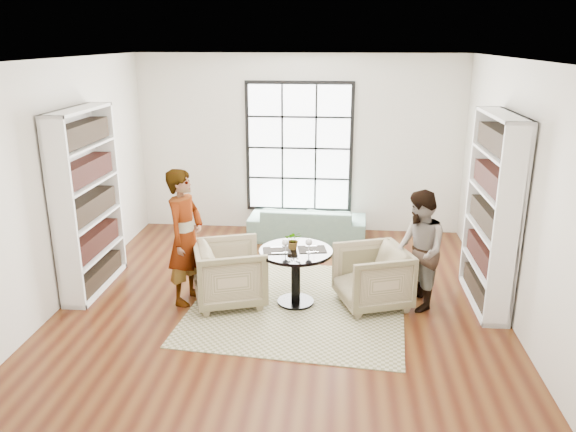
# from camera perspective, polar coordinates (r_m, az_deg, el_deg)

# --- Properties ---
(ground) EXTENTS (6.00, 6.00, 0.00)m
(ground) POSITION_cam_1_polar(r_m,az_deg,el_deg) (7.22, -0.68, -8.91)
(ground) COLOR #573014
(room_shell) EXTENTS (6.00, 6.01, 6.00)m
(room_shell) POSITION_cam_1_polar(r_m,az_deg,el_deg) (7.27, -0.28, 1.91)
(room_shell) COLOR silver
(room_shell) RESTS_ON ground
(rug) EXTENTS (2.85, 2.85, 0.01)m
(rug) POSITION_cam_1_polar(r_m,az_deg,el_deg) (7.20, 1.06, -8.96)
(rug) COLOR tan
(rug) RESTS_ON ground
(pedestal_table) EXTENTS (0.91, 0.91, 0.73)m
(pedestal_table) POSITION_cam_1_polar(r_m,az_deg,el_deg) (7.02, 0.80, -4.99)
(pedestal_table) COLOR black
(pedestal_table) RESTS_ON ground
(sofa) EXTENTS (1.95, 0.83, 0.56)m
(sofa) POSITION_cam_1_polar(r_m,az_deg,el_deg) (9.36, 1.98, -0.71)
(sofa) COLOR gray
(sofa) RESTS_ON ground
(armchair_left) EXTENTS (1.09, 1.08, 0.79)m
(armchair_left) POSITION_cam_1_polar(r_m,az_deg,el_deg) (7.15, -5.91, -5.81)
(armchair_left) COLOR tan
(armchair_left) RESTS_ON ground
(armchair_right) EXTENTS (1.06, 1.04, 0.76)m
(armchair_right) POSITION_cam_1_polar(r_m,az_deg,el_deg) (7.13, 8.55, -6.13)
(armchair_right) COLOR tan
(armchair_right) RESTS_ON ground
(person_left) EXTENTS (0.56, 0.71, 1.73)m
(person_left) POSITION_cam_1_polar(r_m,az_deg,el_deg) (7.10, -10.39, -2.11)
(person_left) COLOR gray
(person_left) RESTS_ON ground
(person_right) EXTENTS (0.67, 0.81, 1.50)m
(person_right) POSITION_cam_1_polar(r_m,az_deg,el_deg) (7.04, 13.16, -3.45)
(person_right) COLOR gray
(person_right) RESTS_ON ground
(placemat_left) EXTENTS (0.38, 0.31, 0.01)m
(placemat_left) POSITION_cam_1_polar(r_m,az_deg,el_deg) (6.92, -1.14, -3.52)
(placemat_left) COLOR #282523
(placemat_left) RESTS_ON pedestal_table
(placemat_right) EXTENTS (0.38, 0.31, 0.01)m
(placemat_right) POSITION_cam_1_polar(r_m,az_deg,el_deg) (6.96, 2.47, -3.40)
(placemat_right) COLOR #282523
(placemat_right) RESTS_ON pedestal_table
(cutlery_left) EXTENTS (0.18, 0.24, 0.01)m
(cutlery_left) POSITION_cam_1_polar(r_m,az_deg,el_deg) (6.92, -1.14, -3.47)
(cutlery_left) COLOR silver
(cutlery_left) RESTS_ON placemat_left
(cutlery_right) EXTENTS (0.18, 0.24, 0.01)m
(cutlery_right) POSITION_cam_1_polar(r_m,az_deg,el_deg) (6.96, 2.47, -3.34)
(cutlery_right) COLOR silver
(cutlery_right) RESTS_ON placemat_right
(wine_glass_left) EXTENTS (0.08, 0.08, 0.18)m
(wine_glass_left) POSITION_cam_1_polar(r_m,az_deg,el_deg) (6.80, -0.27, -2.75)
(wine_glass_left) COLOR silver
(wine_glass_left) RESTS_ON pedestal_table
(wine_glass_right) EXTENTS (0.08, 0.08, 0.19)m
(wine_glass_right) POSITION_cam_1_polar(r_m,az_deg,el_deg) (6.81, 2.14, -2.72)
(wine_glass_right) COLOR silver
(wine_glass_right) RESTS_ON pedestal_table
(flower_centerpiece) EXTENTS (0.21, 0.19, 0.24)m
(flower_centerpiece) POSITION_cam_1_polar(r_m,az_deg,el_deg) (6.94, 0.55, -2.45)
(flower_centerpiece) COLOR gray
(flower_centerpiece) RESTS_ON pedestal_table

